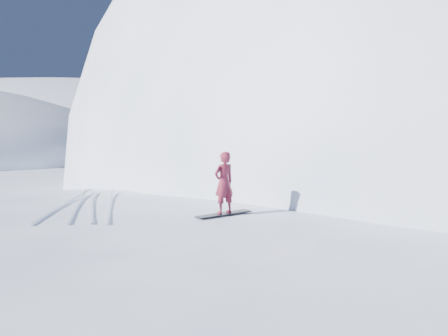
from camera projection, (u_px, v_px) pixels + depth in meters
name	position (u px, v px, depth m)	size (l,w,h in m)	color
near_ridge	(140.00, 297.00, 11.93)	(36.00, 28.00, 4.80)	white
peak_shoulder	(325.00, 199.00, 28.87)	(28.00, 24.00, 18.00)	white
far_ridge_c	(65.00, 147.00, 118.54)	(140.00, 90.00, 36.00)	white
wind_bumps	(72.00, 310.00, 11.06)	(16.00, 14.40, 1.00)	white
snowboard	(224.00, 214.00, 11.12)	(1.61, 0.30, 0.03)	black
snowboarder	(224.00, 183.00, 11.05)	(0.57, 0.38, 1.57)	maroon
board_tracks	(87.00, 202.00, 12.86)	(2.37, 5.99, 0.04)	silver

